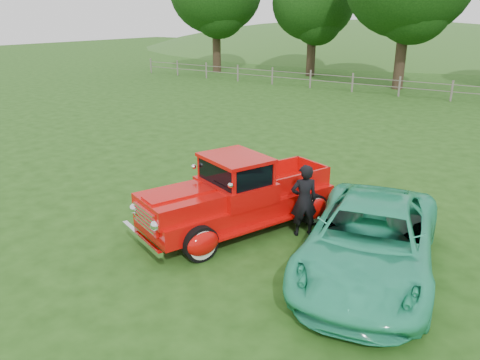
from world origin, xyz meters
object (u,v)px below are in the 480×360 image
Objects in this scene: tree_mid_west at (314,3)px; red_pickup at (238,196)px; teal_sedan at (370,241)px; man at (304,200)px.

tree_mid_west is 1.60× the size of red_pickup.
teal_sedan is (14.80, -27.13, -4.85)m from tree_mid_west.
tree_mid_west is 29.64m from red_pickup.
tree_mid_west is 29.73m from man.
man is at bearing -63.77° from tree_mid_west.
tree_mid_west reaches higher than red_pickup.
red_pickup is 3.26m from teal_sedan.
teal_sedan is (3.25, -0.25, -0.09)m from red_pickup.
tree_mid_west reaches higher than man.
man reaches higher than teal_sedan.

